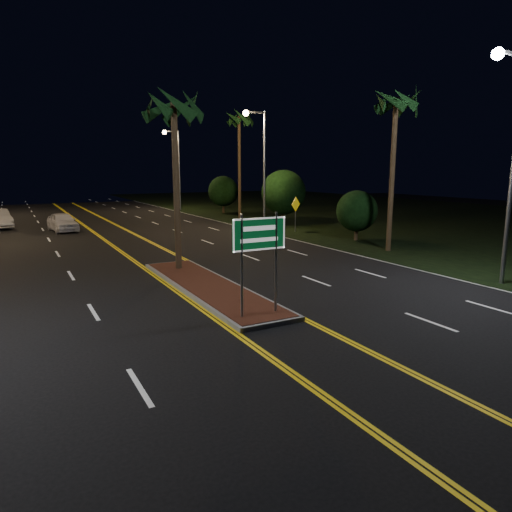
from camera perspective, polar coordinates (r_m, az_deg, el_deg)
ground at (r=12.31m, az=6.80°, el=-11.43°), size 120.00×120.00×0.00m
grass_right at (r=50.38m, az=18.52°, el=4.93°), size 40.00×110.00×0.01m
median_island at (r=18.15m, az=-6.02°, el=-3.82°), size 2.25×10.25×0.17m
highway_sign at (r=13.95m, az=0.41°, el=1.56°), size 1.80×0.08×3.20m
streetlight_right_near at (r=20.63m, az=29.14°, el=12.28°), size 1.91×0.44×9.00m
streetlight_right_mid at (r=35.73m, az=0.51°, el=12.40°), size 1.91×0.44×9.00m
streetlight_right_far at (r=54.11m, az=-9.99°, el=11.68°), size 1.91×0.44×9.00m
palm_median at (r=21.02m, az=-10.25°, el=17.81°), size 2.40×2.40×8.30m
palm_right_near at (r=27.39m, az=17.11°, el=17.81°), size 2.40×2.40×9.30m
palm_right_far at (r=44.05m, az=-2.13°, el=16.63°), size 2.40×2.40×10.30m
shrub_near at (r=30.89m, az=12.50°, el=5.51°), size 2.70×2.70×3.30m
shrub_mid at (r=39.20m, az=3.46°, el=7.95°), size 3.78×3.78×4.62m
shrub_far at (r=49.72m, az=-4.12°, el=8.08°), size 3.24×3.24×3.96m
car_near at (r=37.83m, az=-23.05°, el=4.13°), size 2.76×5.22×1.66m
warning_sign at (r=34.48m, az=4.98°, el=5.88°), size 1.02×0.47×2.64m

